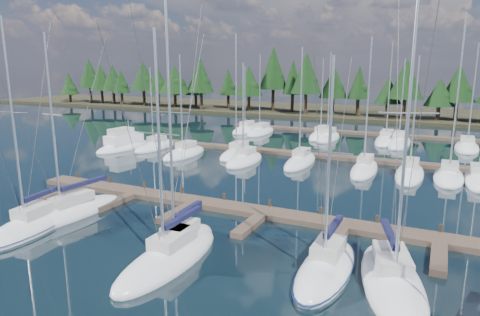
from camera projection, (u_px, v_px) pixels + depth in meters
The scene contains 13 objects.
ground at pixel (310, 178), 42.83m from camera, with size 260.00×260.00×0.00m, color black.
far_shore at pixel (387, 114), 95.65m from camera, with size 220.00×30.00×0.60m, color #2D2919.
main_dock at pixel (262, 215), 31.64m from camera, with size 44.00×6.13×0.90m.
back_docks at pixel (350, 144), 60.05m from camera, with size 50.00×21.80×0.40m.
front_sailboat_0 at pixel (68, 214), 31.68m from camera, with size 3.35×10.19×14.04m.
front_sailboat_1 at pixel (30, 227), 29.14m from camera, with size 3.74×8.40×14.82m.
front_sailboat_2 at pixel (178, 247), 25.92m from camera, with size 2.93×7.68×15.48m.
front_sailboat_3 at pixel (169, 258), 24.47m from camera, with size 2.87×9.22×13.74m.
front_sailboat_4 at pixel (326, 268), 23.23m from camera, with size 2.75×8.26×12.38m.
front_sailboat_5 at pixel (392, 281), 21.84m from camera, with size 5.37×9.88×16.28m.
back_sailboat_rows at pixel (341, 150), 55.40m from camera, with size 47.81×29.90×16.54m.
motor_yacht_left at pixel (124, 145), 57.60m from camera, with size 4.03×9.55×4.65m.
tree_line at pixel (382, 83), 85.53m from camera, with size 185.45×12.02×14.52m.
Camera 1 is at (11.47, -10.41, 11.14)m, focal length 32.00 mm.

